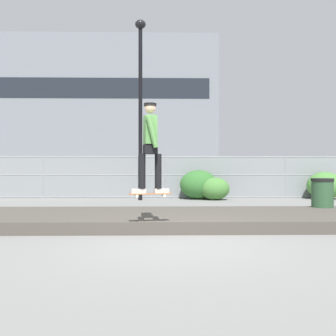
{
  "coord_description": "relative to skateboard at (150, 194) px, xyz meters",
  "views": [
    {
      "loc": [
        -0.19,
        -6.4,
        1.28
      ],
      "look_at": [
        0.07,
        6.89,
        1.32
      ],
      "focal_mm": 39.82,
      "sensor_mm": 36.0,
      "label": 1
    }
  ],
  "objects": [
    {
      "name": "shrub_center",
      "position": [
        2.44,
        8.26,
        -0.34
      ],
      "size": [
        1.21,
        0.99,
        0.93
      ],
      "color": "#477F38",
      "rests_on": "ground_plane"
    },
    {
      "name": "chain_fence",
      "position": [
        0.39,
        9.21,
        0.13
      ],
      "size": [
        21.3,
        0.06,
        1.85
      ],
      "color": "gray",
      "rests_on": "ground_plane"
    },
    {
      "name": "trash_bin",
      "position": [
        4.54,
        2.83,
        -0.29
      ],
      "size": [
        0.59,
        0.59,
        1.03
      ],
      "color": "#2D5133",
      "rests_on": "ground_plane"
    },
    {
      "name": "parked_car_near",
      "position": [
        -5.19,
        12.79,
        0.03
      ],
      "size": [
        4.49,
        2.12,
        1.66
      ],
      "color": "#566B4C",
      "rests_on": "ground_plane"
    },
    {
      "name": "shrub_right",
      "position": [
        7.15,
        8.55,
        -0.23
      ],
      "size": [
        1.5,
        1.23,
        1.16
      ],
      "color": "#477F38",
      "rests_on": "ground_plane"
    },
    {
      "name": "shrub_left",
      "position": [
        1.81,
        8.67,
        -0.19
      ],
      "size": [
        1.59,
        1.3,
        1.23
      ],
      "color": "#336B2D",
      "rests_on": "ground_plane"
    },
    {
      "name": "skateboard",
      "position": [
        0.0,
        0.0,
        0.0
      ],
      "size": [
        0.82,
        0.34,
        0.07
      ],
      "color": "#9E5B33"
    },
    {
      "name": "parked_car_mid",
      "position": [
        1.04,
        12.37,
        0.03
      ],
      "size": [
        4.47,
        2.09,
        1.66
      ],
      "color": "black",
      "rests_on": "ground_plane"
    },
    {
      "name": "skater",
      "position": [
        0.0,
        0.0,
        0.99
      ],
      "size": [
        0.73,
        0.61,
        1.73
      ],
      "color": "#B2ADA8",
      "rests_on": "skateboard"
    },
    {
      "name": "ground_plane",
      "position": [
        0.39,
        -0.67,
        -0.81
      ],
      "size": [
        120.0,
        120.0,
        0.0
      ],
      "primitive_type": "plane",
      "color": "slate"
    },
    {
      "name": "gravel_berm",
      "position": [
        0.39,
        1.62,
        -0.68
      ],
      "size": [
        11.36,
        3.02,
        0.25
      ],
      "primitive_type": "cube",
      "color": "#4C473F",
      "rests_on": "ground_plane"
    },
    {
      "name": "library_building",
      "position": [
        -7.35,
        46.15,
        8.23
      ],
      "size": [
        29.46,
        15.12,
        18.07
      ],
      "color": "slate",
      "rests_on": "ground_plane"
    },
    {
      "name": "parked_car_far",
      "position": [
        7.22,
        12.48,
        0.03
      ],
      "size": [
        4.55,
        2.26,
        1.66
      ],
      "color": "maroon",
      "rests_on": "ground_plane"
    },
    {
      "name": "street_lamp",
      "position": [
        -0.63,
        8.25,
        3.75
      ],
      "size": [
        0.44,
        0.44,
        7.42
      ],
      "color": "black",
      "rests_on": "ground_plane"
    }
  ]
}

